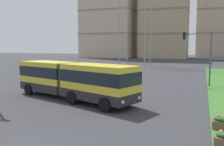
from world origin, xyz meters
TOP-DOWN VIEW (x-y plane):
  - articulated_bus at (-3.22, 11.04)m, footprint 11.93×6.17m
  - car_white_van at (-6.04, 19.70)m, footprint 4.58×2.44m
  - flower_planter_2 at (7.82, 7.20)m, footprint 1.10×0.56m
  - traffic_light_far_right at (6.42, 22.00)m, footprint 3.17×0.28m
  - apartment_tower_westcentre at (-7.95, 90.13)m, footprint 17.72×14.52m
  - apartment_tower_centre at (12.12, 109.11)m, footprint 17.62×15.76m

SIDE VIEW (x-z plane):
  - flower_planter_2 at x=7.82m, z-range 0.06..0.80m
  - car_white_van at x=-6.04m, z-range -0.04..1.54m
  - articulated_bus at x=-3.22m, z-range 0.15..3.15m
  - traffic_light_far_right at x=6.42m, z-range 1.08..7.00m
  - apartment_tower_westcentre at x=-7.95m, z-range 0.02..35.11m
  - apartment_tower_centre at x=12.12m, z-range 0.02..48.54m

